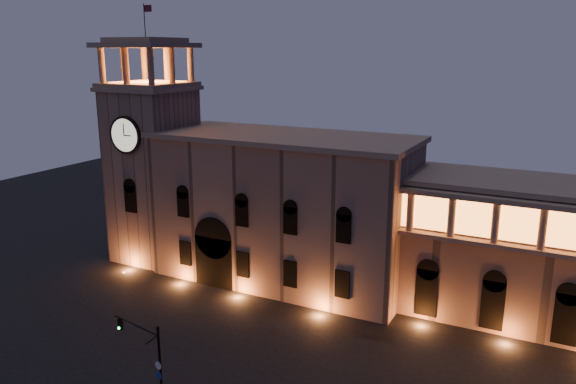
# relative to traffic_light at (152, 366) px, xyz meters

# --- Properties ---
(ground) EXTENTS (160.00, 160.00, 0.00)m
(ground) POSITION_rel_traffic_light_xyz_m (-1.32, 5.62, -3.95)
(ground) COLOR black
(ground) RESTS_ON ground
(government_building) EXTENTS (30.80, 12.80, 17.60)m
(government_building) POSITION_rel_traffic_light_xyz_m (-3.40, 27.55, 4.82)
(government_building) COLOR #886A59
(government_building) RESTS_ON ground
(clock_tower) EXTENTS (9.80, 9.80, 32.40)m
(clock_tower) POSITION_rel_traffic_light_xyz_m (-21.82, 26.60, 8.55)
(clock_tower) COLOR #886A59
(clock_tower) RESTS_ON ground
(traffic_light) EXTENTS (5.40, 1.31, 7.51)m
(traffic_light) POSITION_rel_traffic_light_xyz_m (0.00, 0.00, 0.00)
(traffic_light) COLOR black
(traffic_light) RESTS_ON ground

